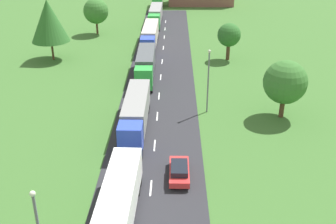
{
  "coord_description": "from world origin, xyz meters",
  "views": [
    {
      "loc": [
        2.04,
        -12.21,
        22.47
      ],
      "look_at": [
        1.39,
        28.7,
        2.78
      ],
      "focal_mm": 44.3,
      "sensor_mm": 36.0,
      "label": 1
    }
  ],
  "objects_px": {
    "truck_second": "(136,113)",
    "lamppost_second": "(208,78)",
    "tree_maple": "(96,11)",
    "truck_third": "(146,64)",
    "truck_fourth": "(150,35)",
    "tree_lime": "(49,21)",
    "truck_lead": "(117,209)",
    "truck_fifth": "(156,15)",
    "truck_sixth": "(158,1)",
    "tree_ash": "(285,82)",
    "tree_birch": "(229,35)",
    "car_second": "(179,171)"
  },
  "relations": [
    {
      "from": "tree_ash",
      "to": "truck_sixth",
      "type": "bearing_deg",
      "value": 105.58
    },
    {
      "from": "truck_sixth",
      "to": "truck_third",
      "type": "bearing_deg",
      "value": -89.86
    },
    {
      "from": "tree_maple",
      "to": "tree_ash",
      "type": "height_order",
      "value": "tree_maple"
    },
    {
      "from": "truck_fourth",
      "to": "truck_fifth",
      "type": "bearing_deg",
      "value": 89.04
    },
    {
      "from": "truck_second",
      "to": "lamppost_second",
      "type": "relative_size",
      "value": 1.65
    },
    {
      "from": "truck_second",
      "to": "truck_fifth",
      "type": "bearing_deg",
      "value": 89.87
    },
    {
      "from": "truck_second",
      "to": "lamppost_second",
      "type": "height_order",
      "value": "lamppost_second"
    },
    {
      "from": "truck_fifth",
      "to": "car_second",
      "type": "distance_m",
      "value": 59.71
    },
    {
      "from": "lamppost_second",
      "to": "tree_birch",
      "type": "height_order",
      "value": "lamppost_second"
    },
    {
      "from": "truck_fourth",
      "to": "tree_lime",
      "type": "distance_m",
      "value": 18.37
    },
    {
      "from": "tree_lime",
      "to": "truck_fourth",
      "type": "bearing_deg",
      "value": 25.84
    },
    {
      "from": "truck_second",
      "to": "tree_maple",
      "type": "distance_m",
      "value": 43.27
    },
    {
      "from": "tree_ash",
      "to": "tree_lime",
      "type": "bearing_deg",
      "value": 147.53
    },
    {
      "from": "truck_fifth",
      "to": "tree_maple",
      "type": "height_order",
      "value": "tree_maple"
    },
    {
      "from": "truck_sixth",
      "to": "lamppost_second",
      "type": "xyz_separation_m",
      "value": [
        8.5,
        -61.4,
        2.4
      ]
    },
    {
      "from": "truck_fifth",
      "to": "tree_maple",
      "type": "distance_m",
      "value": 14.53
    },
    {
      "from": "tree_maple",
      "to": "truck_third",
      "type": "bearing_deg",
      "value": -65.27
    },
    {
      "from": "truck_second",
      "to": "truck_fourth",
      "type": "bearing_deg",
      "value": 90.3
    },
    {
      "from": "truck_second",
      "to": "truck_sixth",
      "type": "height_order",
      "value": "truck_second"
    },
    {
      "from": "truck_lead",
      "to": "truck_fifth",
      "type": "height_order",
      "value": "truck_fifth"
    },
    {
      "from": "tree_ash",
      "to": "car_second",
      "type": "bearing_deg",
      "value": -133.54
    },
    {
      "from": "truck_lead",
      "to": "tree_lime",
      "type": "distance_m",
      "value": 45.14
    },
    {
      "from": "truck_lead",
      "to": "tree_ash",
      "type": "relative_size",
      "value": 1.95
    },
    {
      "from": "truck_sixth",
      "to": "lamppost_second",
      "type": "relative_size",
      "value": 1.51
    },
    {
      "from": "car_second",
      "to": "tree_lime",
      "type": "xyz_separation_m",
      "value": [
        -21.07,
        34.61,
        5.82
      ]
    },
    {
      "from": "truck_third",
      "to": "truck_sixth",
      "type": "xyz_separation_m",
      "value": [
        -0.12,
        49.85,
        -0.11
      ]
    },
    {
      "from": "car_second",
      "to": "tree_lime",
      "type": "height_order",
      "value": "tree_lime"
    },
    {
      "from": "truck_fourth",
      "to": "tree_ash",
      "type": "relative_size",
      "value": 2.03
    },
    {
      "from": "truck_sixth",
      "to": "tree_birch",
      "type": "bearing_deg",
      "value": -71.76
    },
    {
      "from": "truck_third",
      "to": "car_second",
      "type": "distance_m",
      "value": 26.48
    },
    {
      "from": "car_second",
      "to": "tree_ash",
      "type": "height_order",
      "value": "tree_ash"
    },
    {
      "from": "truck_second",
      "to": "truck_fifth",
      "type": "distance_m",
      "value": 49.97
    },
    {
      "from": "tree_birch",
      "to": "truck_second",
      "type": "bearing_deg",
      "value": -117.67
    },
    {
      "from": "car_second",
      "to": "tree_maple",
      "type": "height_order",
      "value": "tree_maple"
    },
    {
      "from": "truck_second",
      "to": "tree_maple",
      "type": "relative_size",
      "value": 1.84
    },
    {
      "from": "truck_fifth",
      "to": "truck_fourth",
      "type": "bearing_deg",
      "value": -90.96
    },
    {
      "from": "truck_sixth",
      "to": "car_second",
      "type": "xyz_separation_m",
      "value": [
        4.91,
        -75.85,
        -1.29
      ]
    },
    {
      "from": "truck_third",
      "to": "truck_second",
      "type": "bearing_deg",
      "value": -90.27
    },
    {
      "from": "truck_third",
      "to": "lamppost_second",
      "type": "bearing_deg",
      "value": -54.05
    },
    {
      "from": "truck_lead",
      "to": "truck_sixth",
      "type": "bearing_deg",
      "value": 90.05
    },
    {
      "from": "car_second",
      "to": "tree_birch",
      "type": "bearing_deg",
      "value": 76.33
    },
    {
      "from": "truck_second",
      "to": "tree_ash",
      "type": "distance_m",
      "value": 17.96
    },
    {
      "from": "lamppost_second",
      "to": "tree_lime",
      "type": "height_order",
      "value": "tree_lime"
    },
    {
      "from": "truck_fourth",
      "to": "truck_fifth",
      "type": "relative_size",
      "value": 1.06
    },
    {
      "from": "truck_second",
      "to": "tree_lime",
      "type": "height_order",
      "value": "tree_lime"
    },
    {
      "from": "car_second",
      "to": "tree_lime",
      "type": "relative_size",
      "value": 0.46
    },
    {
      "from": "tree_maple",
      "to": "truck_second",
      "type": "bearing_deg",
      "value": -74.54
    },
    {
      "from": "truck_sixth",
      "to": "tree_ash",
      "type": "relative_size",
      "value": 1.7
    },
    {
      "from": "truck_lead",
      "to": "truck_fifth",
      "type": "relative_size",
      "value": 1.02
    },
    {
      "from": "truck_third",
      "to": "tree_maple",
      "type": "xyz_separation_m",
      "value": [
        -11.59,
        25.17,
        2.48
      ]
    }
  ]
}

